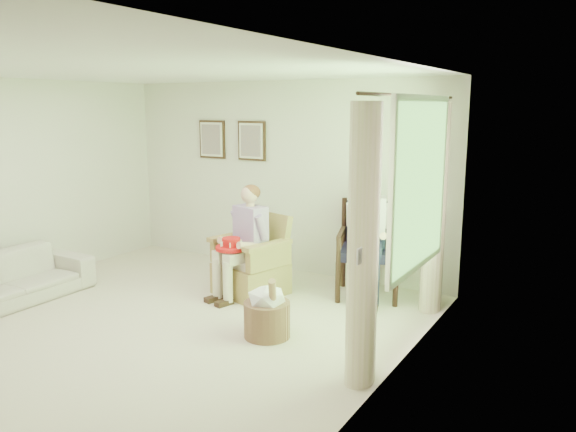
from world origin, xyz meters
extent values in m
plane|color=beige|center=(0.00, 0.00, 0.00)|extent=(5.50, 5.50, 0.00)
cube|color=silver|center=(0.00, 2.75, 1.30)|extent=(5.00, 0.04, 2.60)
cube|color=silver|center=(2.50, 0.00, 1.30)|extent=(0.04, 5.50, 2.60)
cube|color=white|center=(0.00, 0.00, 2.60)|extent=(5.00, 5.50, 0.02)
cube|color=#2D6B23|center=(2.47, 1.20, 1.55)|extent=(0.02, 1.40, 1.50)
cube|color=white|center=(2.46, 1.20, 2.33)|extent=(0.04, 1.52, 0.06)
cube|color=white|center=(2.46, 1.20, 0.77)|extent=(0.04, 1.52, 0.06)
cylinder|color=#382114|center=(2.37, 1.20, 2.35)|extent=(0.03, 2.50, 0.03)
cylinder|color=beige|center=(2.33, 0.22, 1.15)|extent=(0.34, 0.34, 2.30)
cylinder|color=beige|center=(2.33, 2.18, 1.15)|extent=(0.34, 0.34, 2.30)
cube|color=#382114|center=(-1.15, 2.72, 1.78)|extent=(0.45, 0.03, 0.55)
cube|color=silver|center=(-1.15, 2.70, 1.78)|extent=(0.39, 0.01, 0.49)
cube|color=tan|center=(-1.15, 2.69, 1.78)|extent=(0.33, 0.01, 0.43)
cube|color=#382114|center=(-0.45, 2.72, 1.78)|extent=(0.45, 0.03, 0.55)
cube|color=silver|center=(-0.45, 2.70, 1.78)|extent=(0.39, 0.01, 0.49)
cube|color=tan|center=(-0.45, 2.69, 1.78)|extent=(0.33, 0.01, 0.43)
cube|color=tan|center=(0.28, 1.61, 0.19)|extent=(0.72, 0.70, 0.38)
cube|color=beige|center=(0.28, 1.58, 0.42)|extent=(0.56, 0.54, 0.09)
cube|color=tan|center=(0.28, 1.90, 0.69)|extent=(0.67, 0.20, 0.57)
cube|color=tan|center=(-0.06, 1.61, 0.52)|extent=(0.09, 0.65, 0.27)
cube|color=tan|center=(0.61, 1.61, 0.52)|extent=(0.09, 0.65, 0.27)
cylinder|color=black|center=(1.21, 1.94, 0.24)|extent=(0.06, 0.06, 0.48)
cylinder|color=black|center=(1.87, 1.94, 0.24)|extent=(0.06, 0.06, 0.48)
cylinder|color=black|center=(1.21, 2.56, 0.24)|extent=(0.06, 0.06, 0.48)
cylinder|color=black|center=(1.87, 2.56, 0.24)|extent=(0.06, 0.06, 0.48)
cube|color=#1D1937|center=(1.54, 2.25, 0.54)|extent=(0.64, 0.62, 0.11)
cube|color=#1D1937|center=(1.54, 2.55, 0.84)|extent=(0.59, 0.08, 0.55)
imported|color=beige|center=(-1.95, -0.16, 0.29)|extent=(1.97, 0.77, 0.58)
cube|color=beige|center=(0.28, 1.58, 0.58)|extent=(0.40, 0.26, 0.16)
cube|color=#B390CC|center=(0.28, 1.60, 0.86)|extent=(0.39, 0.24, 0.46)
sphere|color=#DDAD8E|center=(0.28, 1.59, 1.23)|extent=(0.21, 0.21, 0.21)
ellipsoid|color=brown|center=(0.28, 1.62, 1.25)|extent=(0.22, 0.22, 0.18)
cube|color=beige|center=(0.18, 1.36, 0.53)|extent=(0.14, 0.44, 0.13)
cube|color=beige|center=(0.38, 1.36, 0.53)|extent=(0.14, 0.44, 0.13)
cylinder|color=beige|center=(0.18, 1.16, 0.27)|extent=(0.12, 0.12, 0.48)
cylinder|color=beige|center=(0.38, 1.16, 0.27)|extent=(0.12, 0.12, 0.48)
cube|color=#1A213A|center=(1.54, 2.25, 0.70)|extent=(0.40, 0.26, 0.16)
cube|color=silver|center=(1.54, 2.27, 0.98)|extent=(0.39, 0.24, 0.46)
sphere|color=#DDAD8E|center=(1.54, 2.26, 1.35)|extent=(0.21, 0.21, 0.21)
ellipsoid|color=#B7B2AD|center=(1.54, 2.28, 1.38)|extent=(0.22, 0.22, 0.18)
cube|color=#1A213A|center=(1.44, 2.03, 0.65)|extent=(0.14, 0.44, 0.13)
cube|color=#1A213A|center=(1.64, 2.03, 0.65)|extent=(0.14, 0.44, 0.13)
cylinder|color=#1A213A|center=(1.44, 1.83, 0.33)|extent=(0.12, 0.12, 0.60)
cylinder|color=#1A213A|center=(1.64, 1.83, 0.33)|extent=(0.12, 0.12, 0.60)
cylinder|color=red|center=(0.21, 1.31, 0.63)|extent=(0.37, 0.37, 0.04)
cylinder|color=red|center=(0.21, 1.31, 0.69)|extent=(0.21, 0.21, 0.12)
cube|color=white|center=(0.32, 1.31, 0.69)|extent=(0.05, 0.01, 0.05)
cube|color=white|center=(0.27, 1.41, 0.69)|extent=(0.03, 0.04, 0.05)
cube|color=white|center=(0.15, 1.41, 0.69)|extent=(0.03, 0.04, 0.05)
cube|color=white|center=(0.10, 1.31, 0.69)|extent=(0.05, 0.01, 0.05)
cube|color=white|center=(0.15, 1.21, 0.69)|extent=(0.03, 0.04, 0.05)
cube|color=white|center=(0.27, 1.21, 0.69)|extent=(0.03, 0.04, 0.05)
cylinder|color=#9F7556|center=(1.16, 0.60, 0.18)|extent=(0.52, 0.52, 0.36)
ellipsoid|color=white|center=(1.16, 0.60, 0.41)|extent=(0.41, 0.41, 0.25)
cylinder|color=#A57F56|center=(1.26, 0.55, 0.41)|extent=(0.18, 0.33, 0.54)
camera|label=1|loc=(4.04, -3.81, 2.26)|focal=35.00mm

